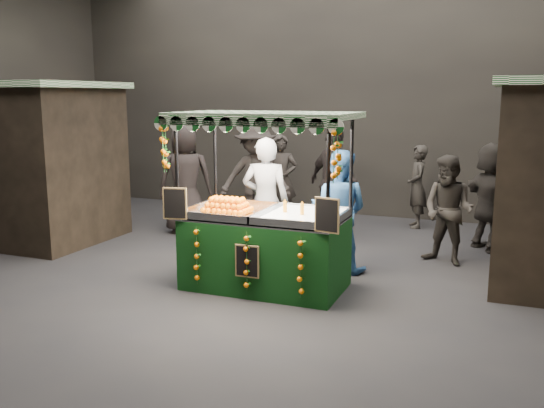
% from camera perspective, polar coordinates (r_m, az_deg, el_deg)
% --- Properties ---
extents(ground, '(12.00, 12.00, 0.00)m').
position_cam_1_polar(ground, '(7.64, -3.37, -7.77)').
color(ground, black).
rests_on(ground, ground).
extents(market_hall, '(12.10, 10.10, 5.05)m').
position_cam_1_polar(market_hall, '(7.32, -3.67, 18.25)').
color(market_hall, black).
rests_on(market_hall, ground).
extents(neighbour_stall_left, '(3.00, 2.20, 2.60)m').
position_cam_1_polar(neighbour_stall_left, '(10.70, -22.92, 3.86)').
color(neighbour_stall_left, black).
rests_on(neighbour_stall_left, ground).
extents(juice_stall, '(2.26, 1.33, 2.19)m').
position_cam_1_polar(juice_stall, '(7.32, -0.68, -3.03)').
color(juice_stall, black).
rests_on(juice_stall, ground).
extents(vendor_grey, '(0.74, 0.56, 1.82)m').
position_cam_1_polar(vendor_grey, '(8.29, -0.61, 0.20)').
color(vendor_grey, gray).
rests_on(vendor_grey, ground).
extents(vendor_blue, '(0.83, 0.65, 1.67)m').
position_cam_1_polar(vendor_blue, '(8.08, 6.46, -0.67)').
color(vendor_blue, '#2B558A').
rests_on(vendor_blue, ground).
extents(shopper_0, '(0.69, 0.53, 1.68)m').
position_cam_1_polar(shopper_0, '(10.96, 0.86, 2.35)').
color(shopper_0, '#282421').
rests_on(shopper_0, ground).
extents(shopper_1, '(0.93, 0.84, 1.56)m').
position_cam_1_polar(shopper_1, '(8.72, 16.67, -0.59)').
color(shopper_1, black).
rests_on(shopper_1, ground).
extents(shopper_2, '(1.18, 0.95, 1.87)m').
position_cam_1_polar(shopper_2, '(10.00, 6.03, 2.06)').
color(shopper_2, black).
rests_on(shopper_2, ground).
extents(shopper_3, '(1.42, 1.13, 1.92)m').
position_cam_1_polar(shopper_3, '(10.38, -1.61, 2.56)').
color(shopper_3, '#282321').
rests_on(shopper_3, ground).
extents(shopper_4, '(1.11, 0.97, 1.91)m').
position_cam_1_polar(shopper_4, '(10.41, -8.37, 2.44)').
color(shopper_4, black).
rests_on(shopper_4, ground).
extents(shopper_5, '(1.33, 1.55, 1.68)m').
position_cam_1_polar(shopper_5, '(9.72, 20.41, 0.65)').
color(shopper_5, '#292521').
rests_on(shopper_5, ground).
extents(shopper_6, '(0.51, 0.63, 1.51)m').
position_cam_1_polar(shopper_6, '(11.03, 13.85, 1.64)').
color(shopper_6, black).
rests_on(shopper_6, ground).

